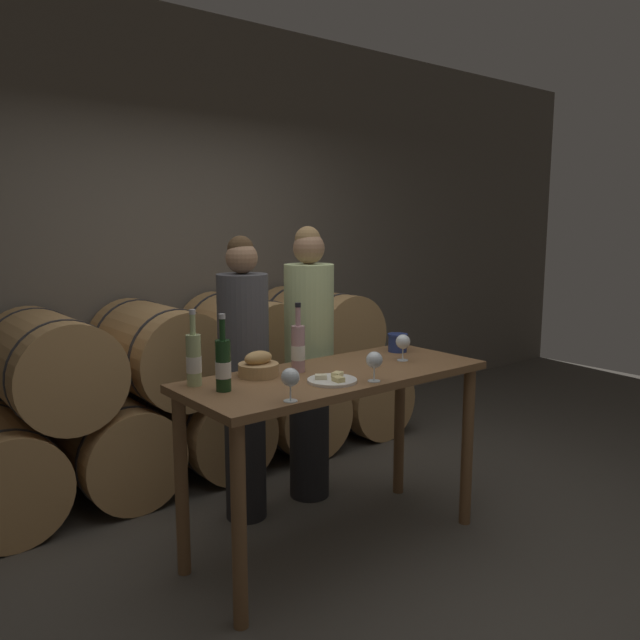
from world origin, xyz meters
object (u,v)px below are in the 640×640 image
object	(u,v)px
wine_bottle_white	(194,359)
wine_glass_left	(374,360)
person_left	(244,376)
wine_bottle_rose	(298,348)
person_right	(309,360)
bread_basket	(258,366)
wine_glass_far_left	(290,378)
cheese_plate	(332,380)
blue_crock	(398,342)
tasting_table	(336,400)
wine_bottle_red	(223,364)
wine_glass_center	(403,342)

from	to	relation	value
wine_bottle_white	wine_glass_left	distance (m)	0.84
person_left	wine_bottle_rose	xyz separation A→B (m)	(0.04, -0.45, 0.23)
person_right	bread_basket	xyz separation A→B (m)	(-0.62, -0.40, 0.13)
person_left	wine_glass_far_left	world-z (taller)	person_left
person_right	cheese_plate	distance (m)	0.83
wine_glass_left	wine_glass_far_left	bearing A→B (deg)	-177.48
wine_bottle_white	blue_crock	bearing A→B (deg)	-2.18
wine_bottle_rose	tasting_table	bearing A→B (deg)	-42.12
person_left	wine_bottle_white	bearing A→B (deg)	-143.18
person_right	wine_bottle_white	bearing A→B (deg)	-158.87
person_left	wine_bottle_red	world-z (taller)	person_left
person_left	bread_basket	size ratio (longest dim) A/B	8.12
cheese_plate	bread_basket	bearing A→B (deg)	123.38
wine_bottle_rose	wine_glass_far_left	bearing A→B (deg)	-130.16
blue_crock	bread_basket	world-z (taller)	bread_basket
person_left	person_right	xyz separation A→B (m)	(0.46, 0.00, 0.03)
wine_bottle_rose	wine_glass_left	xyz separation A→B (m)	(0.16, -0.38, -0.02)
person_left	wine_bottle_white	xyz separation A→B (m)	(-0.49, -0.37, 0.23)
wine_glass_center	person_left	bearing A→B (deg)	136.74
person_right	wine_glass_left	xyz separation A→B (m)	(-0.25, -0.83, 0.18)
person_left	blue_crock	bearing A→B (deg)	-27.77
wine_bottle_red	wine_glass_far_left	distance (m)	0.35
bread_basket	wine_glass_center	distance (m)	0.83
wine_bottle_red	blue_crock	size ratio (longest dim) A/B	2.96
cheese_plate	wine_bottle_red	bearing A→B (deg)	159.18
bread_basket	wine_glass_left	bearing A→B (deg)	-49.45
tasting_table	wine_glass_center	bearing A→B (deg)	-3.01
wine_bottle_red	wine_bottle_rose	xyz separation A→B (m)	(0.48, 0.08, 0.00)
person_right	wine_bottle_red	distance (m)	1.06
cheese_plate	person_right	bearing A→B (deg)	59.99
wine_bottle_white	tasting_table	bearing A→B (deg)	-17.32
blue_crock	wine_glass_left	size ratio (longest dim) A/B	0.81
person_right	wine_bottle_white	world-z (taller)	person_right
person_right	wine_glass_center	size ratio (longest dim) A/B	11.51
wine_glass_far_left	wine_glass_left	size ratio (longest dim) A/B	1.00
cheese_plate	wine_glass_far_left	distance (m)	0.38
wine_bottle_white	wine_bottle_rose	xyz separation A→B (m)	(0.54, -0.08, -0.00)
wine_bottle_red	person_right	bearing A→B (deg)	30.89
wine_bottle_rose	wine_glass_center	world-z (taller)	wine_bottle_rose
wine_bottle_white	wine_glass_left	world-z (taller)	wine_bottle_white
person_right	blue_crock	world-z (taller)	person_right
wine_glass_far_left	wine_glass_center	distance (m)	0.97
person_right	bread_basket	world-z (taller)	person_right
wine_bottle_rose	cheese_plate	size ratio (longest dim) A/B	1.49
wine_glass_far_left	wine_bottle_white	bearing A→B (deg)	111.77
bread_basket	tasting_table	bearing A→B (deg)	-27.14
bread_basket	wine_bottle_rose	bearing A→B (deg)	-13.71
cheese_plate	wine_glass_left	bearing A→B (deg)	-35.75
blue_crock	wine_glass_far_left	distance (m)	1.17
tasting_table	person_right	xyz separation A→B (m)	(0.28, 0.58, 0.06)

